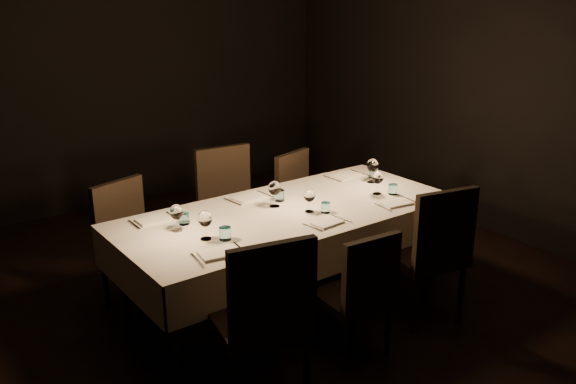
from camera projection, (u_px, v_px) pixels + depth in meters
room at (288, 110)px, 4.19m from camera, size 5.01×6.01×3.01m
dining_table at (288, 220)px, 4.45m from camera, size 2.52×1.12×0.76m
chair_near_left at (264, 314)px, 3.40m from camera, size 0.59×0.59×1.05m
place_setting_near_left at (214, 233)px, 3.82m from camera, size 0.36×0.41×0.20m
chair_near_center at (360, 289)px, 3.84m from camera, size 0.45×0.45×0.88m
place_setting_near_center at (319, 206)px, 4.30m from camera, size 0.32×0.40×0.17m
chair_near_right at (432, 248)px, 4.29m from camera, size 0.58×0.58×1.02m
place_setting_near_right at (387, 188)px, 4.68m from camera, size 0.34×0.41×0.19m
chair_far_left at (130, 238)px, 4.56m from camera, size 0.56×0.56×0.94m
place_setting_far_left at (171, 216)px, 4.11m from camera, size 0.33×0.41×0.18m
chair_far_center at (230, 203)px, 5.17m from camera, size 0.54×0.54×1.03m
place_setting_far_center at (268, 193)px, 4.55m from camera, size 0.36×0.42×0.20m
chair_far_right at (301, 198)px, 5.46m from camera, size 0.54×0.54×0.91m
place_setting_far_right at (365, 170)px, 5.11m from camera, size 0.37×0.42×0.20m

